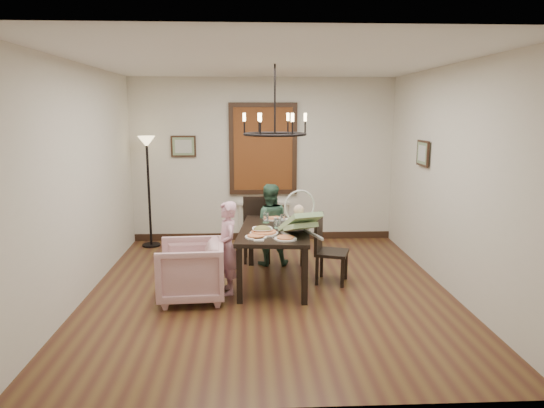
{
  "coord_description": "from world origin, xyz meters",
  "views": [
    {
      "loc": [
        -0.25,
        -5.83,
        2.22
      ],
      "look_at": [
        0.05,
        0.32,
        1.05
      ],
      "focal_mm": 32.0,
      "sensor_mm": 36.0,
      "label": 1
    }
  ],
  "objects": [
    {
      "name": "seated_man",
      "position": [
        0.04,
        1.06,
        0.5
      ],
      "size": [
        0.49,
        0.39,
        1.0
      ],
      "primitive_type": "imported",
      "rotation": [
        0.0,
        0.0,
        3.16
      ],
      "color": "#335741",
      "rests_on": "room_shell"
    },
    {
      "name": "chair_right",
      "position": [
        0.84,
        0.25,
        0.46
      ],
      "size": [
        0.51,
        0.51,
        0.92
      ],
      "primitive_type": null,
      "rotation": [
        0.0,
        0.0,
        1.24
      ],
      "color": "black",
      "rests_on": "room_shell"
    },
    {
      "name": "dining_table",
      "position": [
        0.08,
        0.27,
        0.65
      ],
      "size": [
        1.03,
        1.65,
        0.73
      ],
      "rotation": [
        0.0,
        0.0,
        -0.1
      ],
      "color": "black",
      "rests_on": "room_shell"
    },
    {
      "name": "room_shell",
      "position": [
        0.0,
        0.37,
        1.4
      ],
      "size": [
        4.51,
        5.0,
        2.81
      ],
      "color": "#462418",
      "rests_on": "ground"
    },
    {
      "name": "pizza_platter",
      "position": [
        -0.07,
        -0.02,
        0.75
      ],
      "size": [
        0.35,
        0.35,
        0.04
      ],
      "primitive_type": "cylinder",
      "color": "tan",
      "rests_on": "dining_table"
    },
    {
      "name": "chair_far",
      "position": [
        -0.13,
        1.25,
        0.48
      ],
      "size": [
        0.44,
        0.44,
        0.96
      ],
      "primitive_type": null,
      "rotation": [
        0.0,
        0.0,
        -0.03
      ],
      "color": "black",
      "rests_on": "room_shell"
    },
    {
      "name": "floor_lamp",
      "position": [
        -1.9,
        2.15,
        0.9
      ],
      "size": [
        0.3,
        0.3,
        1.8
      ],
      "primitive_type": null,
      "color": "black",
      "rests_on": "room_shell"
    },
    {
      "name": "picture_right",
      "position": [
        2.21,
        0.9,
        1.65
      ],
      "size": [
        0.03,
        0.42,
        0.36
      ],
      "primitive_type": "cube",
      "rotation": [
        0.0,
        0.0,
        1.57
      ],
      "color": "black",
      "rests_on": "room_shell"
    },
    {
      "name": "salad_bowl",
      "position": [
        -0.08,
        0.05,
        0.77
      ],
      "size": [
        0.31,
        0.31,
        0.08
      ],
      "primitive_type": "imported",
      "color": "white",
      "rests_on": "dining_table"
    },
    {
      "name": "picture_back",
      "position": [
        -1.35,
        2.47,
        1.65
      ],
      "size": [
        0.42,
        0.03,
        0.36
      ],
      "primitive_type": "cube",
      "color": "black",
      "rests_on": "room_shell"
    },
    {
      "name": "armchair",
      "position": [
        -0.95,
        -0.26,
        0.36
      ],
      "size": [
        0.83,
        0.81,
        0.72
      ],
      "primitive_type": "imported",
      "rotation": [
        0.0,
        0.0,
        -1.52
      ],
      "color": "#D8A5AC",
      "rests_on": "room_shell"
    },
    {
      "name": "radiator",
      "position": [
        0.0,
        2.48,
        0.35
      ],
      "size": [
        0.92,
        0.12,
        0.62
      ],
      "primitive_type": null,
      "color": "silver",
      "rests_on": "room_shell"
    },
    {
      "name": "chandelier",
      "position": [
        0.08,
        0.27,
        1.95
      ],
      "size": [
        0.8,
        0.8,
        0.04
      ],
      "primitive_type": "torus",
      "color": "black",
      "rests_on": "room_shell"
    },
    {
      "name": "baby_bouncer",
      "position": [
        0.37,
        -0.1,
        0.93
      ],
      "size": [
        0.58,
        0.69,
        0.39
      ],
      "primitive_type": null,
      "rotation": [
        0.0,
        0.0,
        0.31
      ],
      "color": "#A7D291",
      "rests_on": "dining_table"
    },
    {
      "name": "window_blinds",
      "position": [
        0.0,
        2.46,
        1.6
      ],
      "size": [
        1.0,
        0.03,
        1.4
      ],
      "primitive_type": "cube",
      "color": "brown",
      "rests_on": "room_shell"
    },
    {
      "name": "drinking_glass",
      "position": [
        0.1,
        0.18,
        0.81
      ],
      "size": [
        0.08,
        0.08,
        0.15
      ],
      "primitive_type": "cylinder",
      "color": "silver",
      "rests_on": "dining_table"
    },
    {
      "name": "elderly_woman",
      "position": [
        -0.52,
        -0.06,
        0.48
      ],
      "size": [
        0.31,
        0.4,
        0.96
      ],
      "primitive_type": "imported",
      "rotation": [
        0.0,
        0.0,
        -1.3
      ],
      "color": "#DD9CB0",
      "rests_on": "room_shell"
    }
  ]
}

